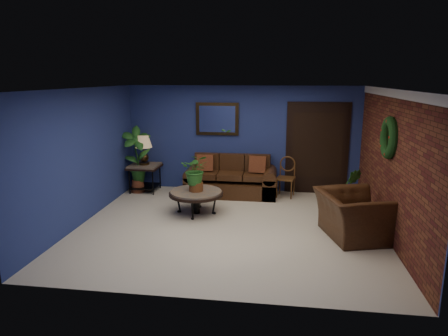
# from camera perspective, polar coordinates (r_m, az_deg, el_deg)

# --- Properties ---
(floor) EXTENTS (5.50, 5.50, 0.00)m
(floor) POSITION_cam_1_polar(r_m,az_deg,el_deg) (7.45, 0.74, -8.33)
(floor) COLOR beige
(floor) RESTS_ON ground
(wall_back) EXTENTS (5.50, 0.04, 2.50)m
(wall_back) POSITION_cam_1_polar(r_m,az_deg,el_deg) (9.54, 2.65, 4.17)
(wall_back) COLOR navy
(wall_back) RESTS_ON ground
(wall_left) EXTENTS (0.04, 5.00, 2.50)m
(wall_left) POSITION_cam_1_polar(r_m,az_deg,el_deg) (7.91, -19.41, 1.62)
(wall_left) COLOR navy
(wall_left) RESTS_ON ground
(wall_right_brick) EXTENTS (0.04, 5.00, 2.50)m
(wall_right_brick) POSITION_cam_1_polar(r_m,az_deg,el_deg) (7.29, 22.76, 0.43)
(wall_right_brick) COLOR brown
(wall_right_brick) RESTS_ON ground
(ceiling) EXTENTS (5.50, 5.00, 0.02)m
(ceiling) POSITION_cam_1_polar(r_m,az_deg,el_deg) (6.94, 0.81, 11.28)
(ceiling) COLOR white
(ceiling) RESTS_ON wall_back
(crown_molding) EXTENTS (0.03, 5.00, 0.14)m
(crown_molding) POSITION_cam_1_polar(r_m,az_deg,el_deg) (7.14, 23.36, 9.72)
(crown_molding) COLOR white
(crown_molding) RESTS_ON wall_right_brick
(wall_mirror) EXTENTS (1.02, 0.06, 0.77)m
(wall_mirror) POSITION_cam_1_polar(r_m,az_deg,el_deg) (9.51, -0.97, 7.02)
(wall_mirror) COLOR #3E2B13
(wall_mirror) RESTS_ON wall_back
(closet_door) EXTENTS (1.44, 0.06, 2.18)m
(closet_door) POSITION_cam_1_polar(r_m,az_deg,el_deg) (9.54, 13.15, 2.63)
(closet_door) COLOR black
(closet_door) RESTS_ON wall_back
(wreath) EXTENTS (0.16, 0.72, 0.72)m
(wreath) POSITION_cam_1_polar(r_m,az_deg,el_deg) (7.24, 22.51, 4.01)
(wreath) COLOR black
(wreath) RESTS_ON wall_right_brick
(sofa) EXTENTS (2.08, 0.90, 0.94)m
(sofa) POSITION_cam_1_polar(r_m,az_deg,el_deg) (9.34, 1.07, -1.91)
(sofa) COLOR #412412
(sofa) RESTS_ON ground
(coffee_table) EXTENTS (1.09, 1.09, 0.47)m
(coffee_table) POSITION_cam_1_polar(r_m,az_deg,el_deg) (8.03, -4.00, -3.68)
(coffee_table) COLOR #544F49
(coffee_table) RESTS_ON ground
(end_table) EXTENTS (0.72, 0.72, 0.66)m
(end_table) POSITION_cam_1_polar(r_m,az_deg,el_deg) (9.73, -11.26, -0.37)
(end_table) COLOR #544F49
(end_table) RESTS_ON ground
(table_lamp) EXTENTS (0.40, 0.40, 0.67)m
(table_lamp) POSITION_cam_1_polar(r_m,az_deg,el_deg) (9.62, -11.41, 3.03)
(table_lamp) COLOR #3E2B13
(table_lamp) RESTS_ON end_table
(side_chair) EXTENTS (0.46, 0.46, 0.92)m
(side_chair) POSITION_cam_1_polar(r_m,az_deg,el_deg) (9.27, 8.91, -0.85)
(side_chair) COLOR brown
(side_chair) RESTS_ON ground
(armchair) EXTENTS (1.33, 1.44, 0.78)m
(armchair) POSITION_cam_1_polar(r_m,az_deg,el_deg) (7.20, 17.90, -6.45)
(armchair) COLOR #412412
(armchair) RESTS_ON ground
(coffee_plant) EXTENTS (0.60, 0.53, 0.75)m
(coffee_plant) POSITION_cam_1_polar(r_m,az_deg,el_deg) (7.91, -4.06, -0.42)
(coffee_plant) COLOR brown
(coffee_plant) RESTS_ON coffee_table
(floor_plant) EXTENTS (0.41, 0.34, 0.88)m
(floor_plant) POSITION_cam_1_polar(r_m,az_deg,el_deg) (8.61, 17.61, -2.73)
(floor_plant) COLOR brown
(floor_plant) RESTS_ON ground
(tall_plant) EXTENTS (0.81, 0.66, 1.57)m
(tall_plant) POSITION_cam_1_polar(r_m,az_deg,el_deg) (9.62, -12.39, 1.57)
(tall_plant) COLOR brown
(tall_plant) RESTS_ON ground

